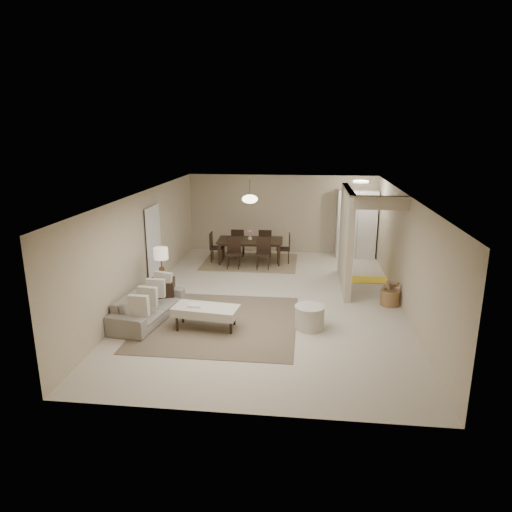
# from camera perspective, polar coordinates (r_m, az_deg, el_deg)

# --- Properties ---
(floor) EXTENTS (9.00, 9.00, 0.00)m
(floor) POSITION_cam_1_polar(r_m,az_deg,el_deg) (10.80, 1.73, -5.53)
(floor) COLOR beige
(floor) RESTS_ON ground
(ceiling) EXTENTS (9.00, 9.00, 0.00)m
(ceiling) POSITION_cam_1_polar(r_m,az_deg,el_deg) (10.17, 1.85, 7.73)
(ceiling) COLOR white
(ceiling) RESTS_ON back_wall
(back_wall) EXTENTS (6.00, 0.00, 6.00)m
(back_wall) POSITION_cam_1_polar(r_m,az_deg,el_deg) (14.80, 3.24, 5.26)
(back_wall) COLOR #B9A88C
(back_wall) RESTS_ON floor
(left_wall) EXTENTS (0.00, 9.00, 9.00)m
(left_wall) POSITION_cam_1_polar(r_m,az_deg,el_deg) (11.06, -13.90, 1.32)
(left_wall) COLOR #B9A88C
(left_wall) RESTS_ON floor
(right_wall) EXTENTS (0.00, 9.00, 9.00)m
(right_wall) POSITION_cam_1_polar(r_m,az_deg,el_deg) (10.61, 18.15, 0.40)
(right_wall) COLOR #B9A88C
(right_wall) RESTS_ON floor
(partition) EXTENTS (0.15, 2.50, 2.50)m
(partition) POSITION_cam_1_polar(r_m,az_deg,el_deg) (11.64, 11.18, 2.17)
(partition) COLOR #B9A88C
(partition) RESTS_ON floor
(doorway) EXTENTS (0.04, 0.90, 2.04)m
(doorway) POSITION_cam_1_polar(r_m,az_deg,el_deg) (11.65, -12.68, 0.94)
(doorway) COLOR black
(doorway) RESTS_ON floor
(pantry_cabinet) EXTENTS (1.20, 0.55, 2.10)m
(pantry_cabinet) POSITION_cam_1_polar(r_m,az_deg,el_deg) (14.56, 12.44, 3.94)
(pantry_cabinet) COLOR white
(pantry_cabinet) RESTS_ON floor
(flush_light) EXTENTS (0.44, 0.44, 0.05)m
(flush_light) POSITION_cam_1_polar(r_m,az_deg,el_deg) (13.41, 12.97, 9.05)
(flush_light) COLOR white
(flush_light) RESTS_ON ceiling
(living_rug) EXTENTS (3.20, 3.20, 0.01)m
(living_rug) POSITION_cam_1_polar(r_m,az_deg,el_deg) (9.61, -4.66, -8.27)
(living_rug) COLOR brown
(living_rug) RESTS_ON floor
(sofa) EXTENTS (2.14, 1.10, 0.59)m
(sofa) POSITION_cam_1_polar(r_m,az_deg,el_deg) (9.89, -13.34, -6.13)
(sofa) COLOR gray
(sofa) RESTS_ON floor
(ottoman_bench) EXTENTS (1.36, 0.75, 0.46)m
(ottoman_bench) POSITION_cam_1_polar(r_m,az_deg,el_deg) (9.24, -6.29, -6.85)
(ottoman_bench) COLOR beige
(ottoman_bench) RESTS_ON living_rug
(side_table) EXTENTS (0.64, 0.64, 0.59)m
(side_table) POSITION_cam_1_polar(r_m,az_deg,el_deg) (10.64, -11.54, -4.49)
(side_table) COLOR black
(side_table) RESTS_ON floor
(table_lamp) EXTENTS (0.32, 0.32, 0.76)m
(table_lamp) POSITION_cam_1_polar(r_m,az_deg,el_deg) (10.39, -11.79, -0.05)
(table_lamp) COLOR #4C3420
(table_lamp) RESTS_ON side_table
(round_pouf) EXTENTS (0.61, 0.61, 0.47)m
(round_pouf) POSITION_cam_1_polar(r_m,az_deg,el_deg) (9.30, 6.70, -7.63)
(round_pouf) COLOR beige
(round_pouf) RESTS_ON floor
(wicker_basket) EXTENTS (0.54, 0.54, 0.36)m
(wicker_basket) POSITION_cam_1_polar(r_m,az_deg,el_deg) (10.88, 16.39, -5.01)
(wicker_basket) COLOR brown
(wicker_basket) RESTS_ON floor
(dining_rug) EXTENTS (2.80, 2.10, 0.01)m
(dining_rug) POSITION_cam_1_polar(r_m,az_deg,el_deg) (13.84, -0.75, -0.74)
(dining_rug) COLOR #897754
(dining_rug) RESTS_ON floor
(dining_table) EXTENTS (1.99, 1.17, 0.68)m
(dining_table) POSITION_cam_1_polar(r_m,az_deg,el_deg) (13.75, -0.75, 0.61)
(dining_table) COLOR black
(dining_table) RESTS_ON dining_rug
(dining_chairs) EXTENTS (2.41, 1.79, 0.89)m
(dining_chairs) POSITION_cam_1_polar(r_m,az_deg,el_deg) (13.72, -0.75, 1.03)
(dining_chairs) COLOR black
(dining_chairs) RESTS_ON dining_rug
(vase) EXTENTS (0.14, 0.14, 0.14)m
(vase) POSITION_cam_1_polar(r_m,az_deg,el_deg) (13.65, -0.76, 2.28)
(vase) COLOR white
(vase) RESTS_ON dining_table
(yellow_mat) EXTENTS (0.99, 0.63, 0.01)m
(yellow_mat) POSITION_cam_1_polar(r_m,az_deg,el_deg) (12.55, 14.01, -2.93)
(yellow_mat) COLOR yellow
(yellow_mat) RESTS_ON floor
(pendant_light) EXTENTS (0.46, 0.46, 0.71)m
(pendant_light) POSITION_cam_1_polar(r_m,az_deg,el_deg) (13.43, -0.77, 7.13)
(pendant_light) COLOR #4C3420
(pendant_light) RESTS_ON ceiling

